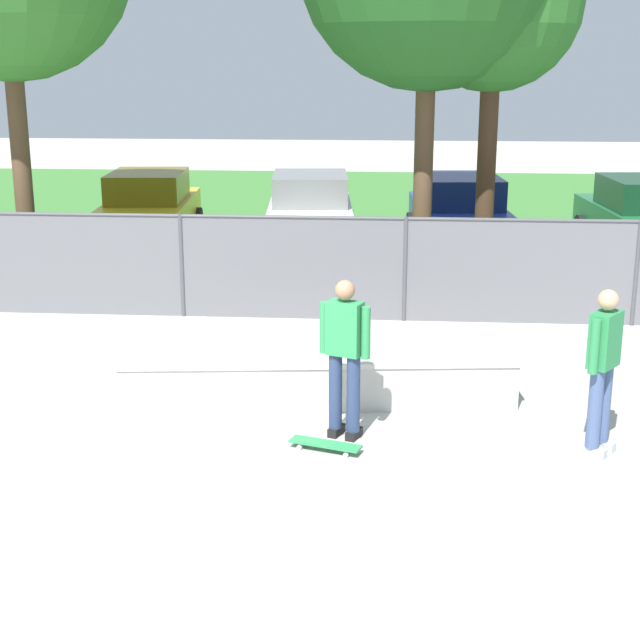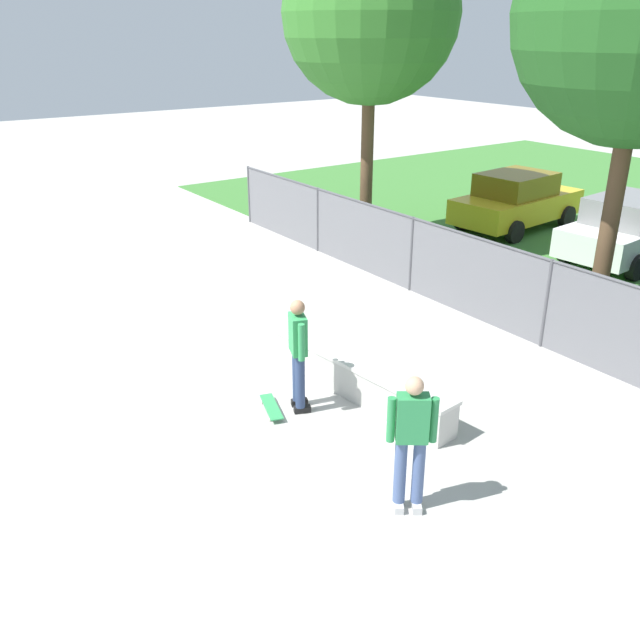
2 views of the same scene
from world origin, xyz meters
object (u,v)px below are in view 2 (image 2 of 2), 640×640
concrete_ledge (334,366)px  bystander (411,438)px  skateboarder (298,351)px  tree_near_left (371,13)px  car_white (629,229)px  skateboard (271,407)px  car_yellow (516,201)px

concrete_ledge → bystander: bystander is taller
skateboarder → tree_near_left: bearing=134.3°
car_white → bystander: bearing=-69.9°
concrete_ledge → skateboard: 1.37m
bystander → skateboard: bearing=-176.6°
skateboard → bystander: bearing=3.4°
bystander → skateboarder: bearing=175.5°
tree_near_left → car_yellow: 7.07m
car_white → tree_near_left: bearing=-133.2°
skateboarder → car_white: size_ratio=0.42×
tree_near_left → bystander: tree_near_left is taller
tree_near_left → car_white: tree_near_left is taller
tree_near_left → bystander: size_ratio=4.36×
car_yellow → car_white: bearing=-1.3°
skateboarder → skateboard: size_ratio=2.21×
car_yellow → skateboarder: bearing=-65.6°
skateboard → car_white: car_white is taller
concrete_ledge → car_white: car_white is taller
tree_near_left → car_white: bearing=46.8°
tree_near_left → bystander: (8.64, -6.26, -4.80)m
skateboard → tree_near_left: tree_near_left is taller
concrete_ledge → tree_near_left: (-5.54, 5.09, 5.50)m
concrete_ledge → skateboarder: skateboarder is taller
skateboard → tree_near_left: bearing=131.6°
concrete_ledge → tree_near_left: 9.32m
concrete_ledge → skateboard: size_ratio=5.92×
tree_near_left → skateboard: bearing=-48.4°
skateboard → car_yellow: 12.37m
tree_near_left → skateboarder: bearing=-45.7°
tree_near_left → bystander: bearing=-35.9°
concrete_ledge → bystander: 3.39m
skateboarder → tree_near_left: 9.71m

